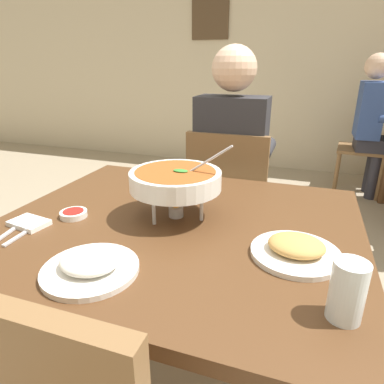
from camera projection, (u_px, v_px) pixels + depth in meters
name	position (u px, v px, depth m)	size (l,w,h in m)	color
cafe_rear_partition	(285.00, 37.00, 3.76)	(10.00, 0.10, 3.00)	beige
picture_frame_hung	(210.00, 13.00, 3.87)	(0.44, 0.03, 0.56)	#4C3823
dining_table_main	(178.00, 249.00, 1.14)	(1.16, 0.99, 0.74)	#51331C
chair_diner_main	(229.00, 200.00, 1.88)	(0.44, 0.44, 0.90)	brown
diner_main	(232.00, 157.00, 1.82)	(0.40, 0.45, 1.31)	#2D2D38
curry_bowl	(176.00, 180.00, 1.10)	(0.33, 0.30, 0.26)	silver
rice_plate	(90.00, 265.00, 0.83)	(0.24, 0.24, 0.06)	white
appetizer_plate	(296.00, 249.00, 0.90)	(0.24, 0.24, 0.06)	white
sauce_dish	(74.00, 214.00, 1.14)	(0.09, 0.09, 0.02)	white
napkin_folded	(29.00, 223.00, 1.08)	(0.12, 0.08, 0.02)	white
fork_utensil	(12.00, 230.00, 1.04)	(0.01, 0.17, 0.01)	silver
spoon_utensil	(25.00, 232.00, 1.03)	(0.01, 0.17, 0.01)	silver
drink_glass	(347.00, 294.00, 0.67)	(0.07, 0.07, 0.13)	silver
chair_bg_left	(374.00, 143.00, 3.23)	(0.48, 0.48, 0.90)	brown
patron_bg_left	(373.00, 118.00, 3.11)	(0.45, 0.40, 1.31)	#2D2D38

